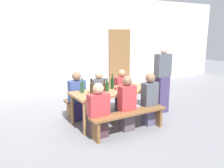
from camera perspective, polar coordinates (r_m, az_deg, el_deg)
ground_plane at (r=5.59m, az=0.00°, el=-9.04°), size 24.00×24.00×0.00m
back_wall at (r=8.08m, az=-11.61°, el=9.16°), size 14.00×0.20×3.20m
wooden_door at (r=8.92m, az=1.82°, el=6.19°), size 0.90×0.06×2.10m
tasting_table at (r=5.37m, az=0.00°, el=-2.45°), size 1.82×0.79×0.75m
bench_near at (r=4.92m, az=4.15°, el=-7.84°), size 1.72×0.30×0.45m
bench_far at (r=6.05m, az=-3.35°, el=-3.84°), size 1.72×0.30×0.45m
wine_bottle_0 at (r=5.17m, az=-7.14°, el=-0.72°), size 0.08×0.08×0.33m
wine_bottle_1 at (r=5.27m, az=-1.15°, el=-0.58°), size 0.07×0.07×0.29m
wine_bottle_2 at (r=5.04m, az=-4.89°, el=-1.06°), size 0.08×0.08×0.34m
wine_bottle_3 at (r=5.48m, az=0.06°, el=0.18°), size 0.08×0.08×0.34m
wine_bottle_4 at (r=5.09m, az=-1.84°, el=-0.96°), size 0.08×0.08×0.32m
wine_glass_0 at (r=5.34m, az=-2.84°, el=-0.29°), size 0.07×0.07×0.16m
wine_glass_1 at (r=5.81m, az=3.05°, el=0.92°), size 0.08×0.08×0.19m
wine_glass_2 at (r=5.09m, az=0.85°, el=-1.00°), size 0.06×0.06×0.16m
wine_glass_3 at (r=5.88m, az=4.54°, el=0.96°), size 0.07×0.07×0.18m
wine_glass_4 at (r=5.69m, az=2.85°, el=0.52°), size 0.07×0.07×0.17m
seated_guest_near_0 at (r=4.67m, az=-3.22°, el=-6.69°), size 0.42×0.24×1.10m
seated_guest_near_1 at (r=4.98m, az=3.58°, el=-4.97°), size 0.35×0.24×1.17m
seated_guest_near_2 at (r=5.33m, az=8.96°, el=-3.76°), size 0.34×0.24×1.18m
seated_guest_far_0 at (r=5.61m, az=-8.34°, el=-3.16°), size 0.38×0.24×1.15m
seated_guest_far_1 at (r=5.85m, az=-3.11°, el=-2.56°), size 0.38×0.24×1.12m
seated_guest_far_2 at (r=6.17m, az=2.36°, el=-1.82°), size 0.37×0.24×1.10m
standing_host at (r=6.15m, az=11.92°, el=0.68°), size 0.42×0.24×1.69m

